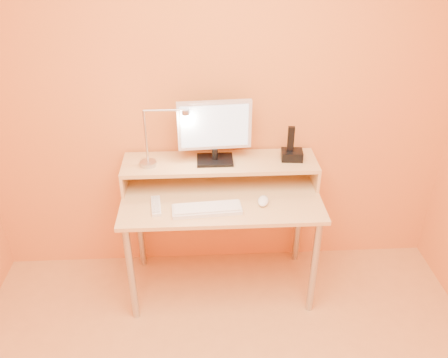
{
  "coord_description": "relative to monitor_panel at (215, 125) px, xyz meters",
  "views": [
    {
      "loc": [
        -0.11,
        -1.21,
        2.25
      ],
      "look_at": [
        0.01,
        1.13,
        0.87
      ],
      "focal_mm": 37.58,
      "sensor_mm": 36.0,
      "label": 1
    }
  ],
  "objects": [
    {
      "name": "monitor_neck",
      "position": [
        -0.0,
        -0.01,
        -0.19
      ],
      "size": [
        0.04,
        0.04,
        0.07
      ],
      "primitive_type": "cylinder",
      "color": "black",
      "rests_on": "monitor_foot"
    },
    {
      "name": "phone_handset",
      "position": [
        0.46,
        -0.01,
        -0.1
      ],
      "size": [
        0.04,
        0.03,
        0.16
      ],
      "primitive_type": "cube",
      "rotation": [
        0.0,
        0.0,
        -0.1
      ],
      "color": "black",
      "rests_on": "phone_dock"
    },
    {
      "name": "phone_dock",
      "position": [
        0.48,
        -0.01,
        -0.21
      ],
      "size": [
        0.14,
        0.11,
        0.06
      ],
      "primitive_type": "cube",
      "rotation": [
        0.0,
        0.0,
        -0.1
      ],
      "color": "black",
      "rests_on": "desk_shelf"
    },
    {
      "name": "desk_leg_br",
      "position": [
        0.58,
        0.09,
        -0.77
      ],
      "size": [
        0.04,
        0.04,
        0.69
      ],
      "primitive_type": "cylinder",
      "color": "#ADADB1",
      "rests_on": "floor"
    },
    {
      "name": "wall_back",
      "position": [
        0.03,
        0.16,
        0.13
      ],
      "size": [
        3.0,
        0.04,
        2.5
      ],
      "primitive_type": "cube",
      "color": "orange",
      "rests_on": "floor"
    },
    {
      "name": "desk_leg_bl",
      "position": [
        -0.52,
        0.09,
        -0.77
      ],
      "size": [
        0.04,
        0.04,
        0.69
      ],
      "primitive_type": "cylinder",
      "color": "#ADADB1",
      "rests_on": "floor"
    },
    {
      "name": "remote_control",
      "position": [
        -0.35,
        -0.26,
        -0.39
      ],
      "size": [
        0.07,
        0.2,
        0.02
      ],
      "primitive_type": "cube",
      "rotation": [
        0.0,
        0.0,
        0.12
      ],
      "color": "silver",
      "rests_on": "desk_lower"
    },
    {
      "name": "lamp_bulb",
      "position": [
        -0.17,
        -0.04,
        0.09
      ],
      "size": [
        0.03,
        0.03,
        0.0
      ],
      "primitive_type": "cylinder",
      "color": "#FFEAC6",
      "rests_on": "lamp_head"
    },
    {
      "name": "lamp_arm",
      "position": [
        -0.29,
        -0.04,
        0.12
      ],
      "size": [
        0.24,
        0.01,
        0.01
      ],
      "primitive_type": "cylinder",
      "rotation": [
        0.0,
        1.57,
        0.0
      ],
      "color": "#ADADB1",
      "rests_on": "lamp_post"
    },
    {
      "name": "desk_leg_fr",
      "position": [
        0.58,
        -0.41,
        -0.77
      ],
      "size": [
        0.04,
        0.04,
        0.69
      ],
      "primitive_type": "cylinder",
      "color": "#ADADB1",
      "rests_on": "floor"
    },
    {
      "name": "desk_lower",
      "position": [
        0.03,
        -0.16,
        -0.41
      ],
      "size": [
        1.2,
        0.6,
        0.02
      ],
      "primitive_type": "cube",
      "color": "tan",
      "rests_on": "floor"
    },
    {
      "name": "lamp_base",
      "position": [
        -0.41,
        -0.04,
        -0.23
      ],
      "size": [
        0.1,
        0.1,
        0.02
      ],
      "primitive_type": "cylinder",
      "color": "#ADADB1",
      "rests_on": "desk_shelf"
    },
    {
      "name": "monitor_panel",
      "position": [
        0.0,
        0.0,
        0.0
      ],
      "size": [
        0.44,
        0.06,
        0.3
      ],
      "primitive_type": "cube",
      "rotation": [
        0.0,
        0.0,
        0.06
      ],
      "color": "silver",
      "rests_on": "monitor_neck"
    },
    {
      "name": "lamp_head",
      "position": [
        -0.17,
        -0.04,
        0.1
      ],
      "size": [
        0.04,
        0.04,
        0.03
      ],
      "primitive_type": "cylinder",
      "color": "#ADADB1",
      "rests_on": "lamp_arm"
    },
    {
      "name": "keyboard",
      "position": [
        -0.06,
        -0.32,
        -0.39
      ],
      "size": [
        0.41,
        0.16,
        0.02
      ],
      "primitive_type": "cube",
      "rotation": [
        0.0,
        0.0,
        0.08
      ],
      "color": "silver",
      "rests_on": "desk_lower"
    },
    {
      "name": "desk_shelf",
      "position": [
        0.03,
        -0.01,
        -0.25
      ],
      "size": [
        1.2,
        0.3,
        0.02
      ],
      "primitive_type": "cube",
      "color": "tan",
      "rests_on": "desk_lower"
    },
    {
      "name": "phone_led",
      "position": [
        0.52,
        -0.06,
        -0.21
      ],
      "size": [
        0.01,
        0.0,
        0.04
      ],
      "primitive_type": "cube",
      "color": "#1A1BFF",
      "rests_on": "phone_dock"
    },
    {
      "name": "lamp_post",
      "position": [
        -0.41,
        -0.04,
        -0.05
      ],
      "size": [
        0.01,
        0.01,
        0.33
      ],
      "primitive_type": "cylinder",
      "color": "#ADADB1",
      "rests_on": "lamp_base"
    },
    {
      "name": "desk_leg_fl",
      "position": [
        -0.52,
        -0.41,
        -0.77
      ],
      "size": [
        0.04,
        0.04,
        0.69
      ],
      "primitive_type": "cylinder",
      "color": "#ADADB1",
      "rests_on": "floor"
    },
    {
      "name": "monitor_back",
      "position": [
        0.0,
        0.02,
        0.0
      ],
      "size": [
        0.4,
        0.04,
        0.25
      ],
      "primitive_type": "cube",
      "rotation": [
        0.0,
        0.0,
        0.06
      ],
      "color": "black",
      "rests_on": "monitor_panel"
    },
    {
      "name": "monitor_foot",
      "position": [
        -0.0,
        -0.01,
        -0.23
      ],
      "size": [
        0.22,
        0.16,
        0.02
      ],
      "primitive_type": "cube",
      "color": "black",
      "rests_on": "desk_shelf"
    },
    {
      "name": "shelf_riser_right",
      "position": [
        0.62,
        -0.01,
        -0.33
      ],
      "size": [
        0.02,
        0.3,
        0.14
      ],
      "primitive_type": "cube",
      "color": "tan",
      "rests_on": "desk_lower"
    },
    {
      "name": "mouse",
      "position": [
        0.27,
        -0.25,
        -0.38
      ],
      "size": [
        0.09,
        0.12,
        0.04
      ],
      "primitive_type": "ellipsoid",
      "rotation": [
        0.0,
        0.0,
        -0.23
      ],
      "color": "white",
      "rests_on": "desk_lower"
    },
    {
      "name": "shelf_riser_left",
      "position": [
        -0.56,
        -0.01,
        -0.33
      ],
      "size": [
        0.02,
        0.3,
        0.14
      ],
      "primitive_type": "cube",
      "color": "tan",
      "rests_on": "desk_lower"
    },
    {
      "name": "monitor_screen",
      "position": [
        0.0,
        -0.02,
        0.0
      ],
      "size": [
        0.4,
        0.03,
        0.26
      ],
      "primitive_type": "cube",
      "rotation": [
        0.0,
        0.0,
        0.06
      ],
      "color": "#C1DCFA",
      "rests_on": "monitor_panel"
    }
  ]
}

